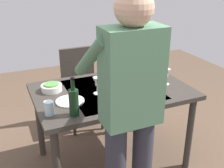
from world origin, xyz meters
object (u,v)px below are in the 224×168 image
water_cup_near_right (49,108)px  serving_bowl_pasta (143,75)px  wine_glass_left (97,82)px  wine_glass_right (167,74)px  water_cup_far_left (158,87)px  person_server (130,108)px  wine_bottle (74,101)px  dining_table (112,98)px  side_bowl_salad (52,87)px  chair_near (81,82)px  dinner_plate_near (70,101)px  water_cup_near_left (102,102)px

water_cup_near_right → serving_bowl_pasta: size_ratio=0.36×
wine_glass_left → water_cup_near_right: size_ratio=1.41×
wine_glass_right → water_cup_far_left: 0.21m
person_server → water_cup_near_right: 0.64m
person_server → wine_bottle: person_server is taller
dining_table → side_bowl_salad: (0.50, -0.18, 0.12)m
chair_near → dinner_plate_near: (0.37, 0.92, 0.25)m
wine_bottle → wine_glass_right: 0.96m
wine_glass_right → dinner_plate_near: wine_glass_right is taller
dining_table → wine_bottle: size_ratio=4.60×
water_cup_near_left → dinner_plate_near: size_ratio=0.39×
chair_near → wine_glass_right: size_ratio=6.03×
dining_table → serving_bowl_pasta: serving_bowl_pasta is taller
person_server → wine_glass_right: size_ratio=11.19×
chair_near → water_cup_near_right: (0.56, 1.06, 0.30)m
wine_glass_right → side_bowl_salad: 1.04m
dining_table → serving_bowl_pasta: 0.43m
water_cup_far_left → dinner_plate_near: water_cup_far_left is taller
dining_table → wine_glass_right: size_ratio=9.01×
water_cup_near_right → side_bowl_salad: 0.43m
water_cup_near_left → water_cup_near_right: bearing=-6.4°
wine_glass_left → water_cup_far_left: size_ratio=1.41×
wine_bottle → water_cup_near_right: wine_bottle is taller
dining_table → wine_glass_right: wine_glass_right is taller
water_cup_far_left → serving_bowl_pasta: water_cup_far_left is taller
side_bowl_salad → dinner_plate_near: bearing=107.8°
wine_bottle → dinner_plate_near: wine_bottle is taller
dining_table → wine_bottle: wine_bottle is taller
chair_near → serving_bowl_pasta: (-0.43, 0.69, 0.28)m
person_server → serving_bowl_pasta: person_server is taller
serving_bowl_pasta → chair_near: bearing=-58.3°
wine_glass_right → water_cup_far_left: size_ratio=1.41×
chair_near → person_server: 1.59m
water_cup_far_left → dinner_plate_near: 0.76m
wine_glass_right → wine_bottle: bearing=12.9°
wine_glass_left → wine_glass_right: same height
wine_bottle → wine_glass_left: bearing=-135.7°
wine_glass_left → chair_near: bearing=-97.5°
wine_glass_left → dinner_plate_near: bearing=12.7°
water_cup_near_left → water_cup_far_left: water_cup_far_left is taller
wine_glass_left → wine_bottle: bearing=44.3°
dining_table → serving_bowl_pasta: size_ratio=4.54×
wine_bottle → dinner_plate_near: 0.24m
dining_table → person_server: size_ratio=0.81×
water_cup_far_left → person_server: bearing=42.4°
wine_glass_right → dinner_plate_near: size_ratio=0.66×
water_cup_near_left → water_cup_far_left: 0.54m
wine_glass_left → water_cup_near_left: (0.05, 0.24, -0.06)m
side_bowl_salad → wine_glass_right: bearing=164.4°
person_server → dinner_plate_near: bearing=-69.9°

